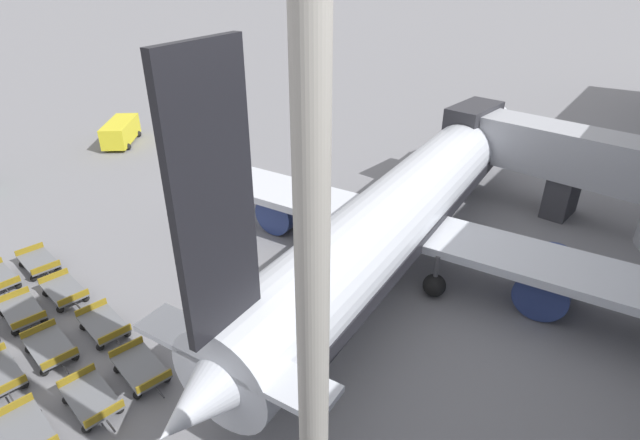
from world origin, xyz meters
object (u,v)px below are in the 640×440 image
baggage_dolly_row_mid_b_col_d (141,368)px  service_van (121,132)px  baggage_dolly_row_near_col_d (26,433)px  baggage_dolly_row_mid_b_col_c (104,325)px  baggage_dolly_row_mid_a_col_c (50,348)px  baggage_dolly_row_mid_a_col_d (91,399)px  baggage_dolly_row_mid_b_col_b (64,291)px  airplane (406,208)px  baggage_dolly_row_mid_a_col_b (22,312)px  apron_light_mast (311,182)px  baggage_dolly_row_mid_b_col_a (39,262)px

baggage_dolly_row_mid_b_col_d → service_van: bearing=146.6°
baggage_dolly_row_near_col_d → baggage_dolly_row_mid_b_col_c: 5.96m
service_van → baggage_dolly_row_mid_b_col_d: (26.02, -17.16, -0.68)m
baggage_dolly_row_mid_b_col_c → baggage_dolly_row_mid_b_col_d: size_ratio=1.00×
baggage_dolly_row_mid_b_col_c → baggage_dolly_row_mid_a_col_c: bearing=-103.4°
baggage_dolly_row_mid_a_col_d → baggage_dolly_row_mid_b_col_b: (-7.54, 3.21, 0.00)m
airplane → baggage_dolly_row_mid_b_col_b: size_ratio=10.42×
baggage_dolly_row_mid_a_col_d → baggage_dolly_row_mid_b_col_b: 8.19m
baggage_dolly_row_mid_a_col_c → baggage_dolly_row_mid_b_col_c: size_ratio=1.00×
baggage_dolly_row_mid_b_col_b → baggage_dolly_row_near_col_d: bearing=-38.0°
service_van → baggage_dolly_row_mid_a_col_c: (21.76, -18.73, -0.68)m
baggage_dolly_row_mid_a_col_b → apron_light_mast: (18.31, -0.92, 11.96)m
baggage_dolly_row_mid_a_col_b → baggage_dolly_row_mid_b_col_d: bearing=7.6°
baggage_dolly_row_near_col_d → baggage_dolly_row_mid_b_col_c: size_ratio=1.00×
baggage_dolly_row_mid_a_col_b → apron_light_mast: apron_light_mast is taller
baggage_dolly_row_mid_b_col_d → baggage_dolly_row_mid_b_col_c: bearing=169.2°
baggage_dolly_row_mid_a_col_d → baggage_dolly_row_mid_b_col_b: bearing=157.0°
baggage_dolly_row_near_col_d → baggage_dolly_row_mid_a_col_b: (-7.10, 3.39, 0.00)m
baggage_dolly_row_mid_a_col_c → baggage_dolly_row_mid_a_col_d: (4.07, -0.57, 0.00)m
service_van → apron_light_mast: apron_light_mast is taller
airplane → baggage_dolly_row_mid_a_col_c: 18.82m
baggage_dolly_row_mid_b_col_a → baggage_dolly_row_mid_b_col_b: 3.79m
service_van → baggage_dolly_row_mid_b_col_d: 31.17m
baggage_dolly_row_mid_b_col_d → baggage_dolly_row_mid_a_col_d: bearing=-95.2°
baggage_dolly_row_mid_a_col_c → baggage_dolly_row_mid_b_col_b: 4.36m
baggage_dolly_row_mid_b_col_a → baggage_dolly_row_mid_b_col_d: same height
baggage_dolly_row_mid_a_col_c → baggage_dolly_row_mid_b_col_b: size_ratio=1.00×
baggage_dolly_row_near_col_d → baggage_dolly_row_mid_b_col_c: (-3.02, 5.14, 0.00)m
baggage_dolly_row_mid_b_col_c → apron_light_mast: bearing=-10.6°
baggage_dolly_row_mid_b_col_a → baggage_dolly_row_mid_a_col_c: bearing=-24.3°
service_van → baggage_dolly_row_mid_b_col_b: service_van is taller
service_van → airplane: bearing=-4.2°
baggage_dolly_row_mid_a_col_b → baggage_dolly_row_mid_b_col_b: same height
baggage_dolly_row_mid_b_col_d → apron_light_mast: bearing=-10.6°
baggage_dolly_row_mid_a_col_d → baggage_dolly_row_mid_b_col_c: size_ratio=1.00×
baggage_dolly_row_mid_b_col_a → apron_light_mast: (21.98, -3.65, 11.96)m
baggage_dolly_row_mid_b_col_a → baggage_dolly_row_mid_a_col_d: bearing=-18.7°
airplane → baggage_dolly_row_mid_a_col_c: bearing=-117.6°
baggage_dolly_row_mid_b_col_a → baggage_dolly_row_mid_b_col_c: size_ratio=1.00×
baggage_dolly_row_mid_a_col_c → baggage_dolly_row_mid_b_col_a: bearing=155.7°
baggage_dolly_row_mid_b_col_c → baggage_dolly_row_mid_b_col_d: same height
service_van → baggage_dolly_row_mid_b_col_d: size_ratio=1.60×
baggage_dolly_row_near_col_d → baggage_dolly_row_mid_a_col_b: same height
baggage_dolly_row_mid_b_col_d → apron_light_mast: apron_light_mast is taller
baggage_dolly_row_mid_b_col_a → baggage_dolly_row_mid_b_col_c: bearing=-7.2°
airplane → apron_light_mast: bearing=-70.0°
baggage_dolly_row_mid_b_col_d → apron_light_mast: size_ratio=0.16×
baggage_dolly_row_near_col_d → apron_light_mast: bearing=12.4°
baggage_dolly_row_mid_a_col_d → baggage_dolly_row_mid_b_col_c: (-3.52, 2.85, 0.00)m
airplane → baggage_dolly_row_mid_b_col_a: (-15.85, -13.24, -2.72)m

